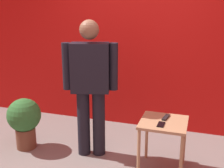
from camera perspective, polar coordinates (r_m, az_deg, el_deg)
back_wall_red at (r=4.23m, az=5.37°, el=9.46°), size 5.76×0.12×2.77m
standing_person at (r=3.35m, az=-4.48°, el=0.28°), size 0.67×0.34×1.70m
side_table at (r=3.17m, az=10.54°, el=-9.23°), size 0.51×0.51×0.62m
cell_phone at (r=3.03m, az=10.06°, el=-8.21°), size 0.08×0.15×0.01m
tv_remote at (r=3.21m, az=11.02°, el=-6.78°), size 0.07×0.17×0.02m
potted_plant at (r=3.85m, az=-17.61°, el=-6.93°), size 0.44×0.44×0.69m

